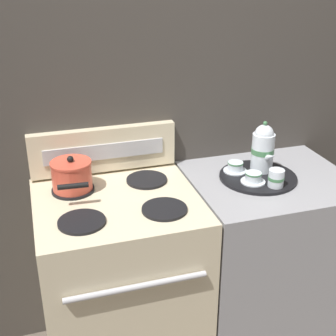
{
  "coord_description": "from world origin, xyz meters",
  "views": [
    {
      "loc": [
        -0.67,
        -1.69,
        1.83
      ],
      "look_at": [
        -0.12,
        0.08,
        0.97
      ],
      "focal_mm": 50.0,
      "sensor_mm": 36.0,
      "label": 1
    }
  ],
  "objects_px": {
    "teacup_right": "(235,167)",
    "creamer_jug": "(276,178)",
    "serving_tray": "(258,177)",
    "teacup_left": "(253,177)",
    "teapot": "(263,148)",
    "saucepan": "(72,175)",
    "stove": "(122,286)"
  },
  "relations": [
    {
      "from": "teacup_right",
      "to": "creamer_jug",
      "type": "distance_m",
      "value": 0.22
    },
    {
      "from": "serving_tray",
      "to": "creamer_jug",
      "type": "xyz_separation_m",
      "value": [
        0.02,
        -0.12,
        0.05
      ]
    },
    {
      "from": "serving_tray",
      "to": "teacup_left",
      "type": "distance_m",
      "value": 0.08
    },
    {
      "from": "teapot",
      "to": "creamer_jug",
      "type": "xyz_separation_m",
      "value": [
        -0.02,
        -0.17,
        -0.07
      ]
    },
    {
      "from": "creamer_jug",
      "to": "teapot",
      "type": "bearing_deg",
      "value": 83.97
    },
    {
      "from": "teacup_left",
      "to": "serving_tray",
      "type": "bearing_deg",
      "value": 45.88
    },
    {
      "from": "creamer_jug",
      "to": "teacup_right",
      "type": "bearing_deg",
      "value": 118.47
    },
    {
      "from": "teacup_left",
      "to": "teacup_right",
      "type": "xyz_separation_m",
      "value": [
        -0.03,
        0.13,
        0.0
      ]
    },
    {
      "from": "serving_tray",
      "to": "teacup_right",
      "type": "height_order",
      "value": "teacup_right"
    },
    {
      "from": "saucepan",
      "to": "teacup_right",
      "type": "relative_size",
      "value": 2.27
    },
    {
      "from": "stove",
      "to": "teapot",
      "type": "distance_m",
      "value": 0.9
    },
    {
      "from": "saucepan",
      "to": "teacup_left",
      "type": "relative_size",
      "value": 2.27
    },
    {
      "from": "serving_tray",
      "to": "teacup_right",
      "type": "xyz_separation_m",
      "value": [
        -0.08,
        0.07,
        0.03
      ]
    },
    {
      "from": "saucepan",
      "to": "serving_tray",
      "type": "distance_m",
      "value": 0.83
    },
    {
      "from": "stove",
      "to": "saucepan",
      "type": "bearing_deg",
      "value": 140.15
    },
    {
      "from": "serving_tray",
      "to": "creamer_jug",
      "type": "distance_m",
      "value": 0.13
    },
    {
      "from": "saucepan",
      "to": "creamer_jug",
      "type": "distance_m",
      "value": 0.88
    },
    {
      "from": "teapot",
      "to": "creamer_jug",
      "type": "distance_m",
      "value": 0.18
    },
    {
      "from": "teacup_right",
      "to": "creamer_jug",
      "type": "bearing_deg",
      "value": -61.53
    },
    {
      "from": "teapot",
      "to": "teacup_right",
      "type": "bearing_deg",
      "value": 168.47
    },
    {
      "from": "creamer_jug",
      "to": "saucepan",
      "type": "bearing_deg",
      "value": 164.21
    },
    {
      "from": "teapot",
      "to": "teacup_right",
      "type": "relative_size",
      "value": 2.2
    },
    {
      "from": "teacup_left",
      "to": "creamer_jug",
      "type": "distance_m",
      "value": 0.1
    },
    {
      "from": "saucepan",
      "to": "creamer_jug",
      "type": "xyz_separation_m",
      "value": [
        0.84,
        -0.24,
        -0.02
      ]
    },
    {
      "from": "creamer_jug",
      "to": "stove",
      "type": "bearing_deg",
      "value": 171.53
    },
    {
      "from": "saucepan",
      "to": "teapot",
      "type": "height_order",
      "value": "teapot"
    },
    {
      "from": "teacup_left",
      "to": "creamer_jug",
      "type": "relative_size",
      "value": 1.41
    },
    {
      "from": "saucepan",
      "to": "serving_tray",
      "type": "bearing_deg",
      "value": -8.34
    },
    {
      "from": "serving_tray",
      "to": "teapot",
      "type": "relative_size",
      "value": 1.46
    },
    {
      "from": "teapot",
      "to": "teacup_left",
      "type": "relative_size",
      "value": 2.2
    },
    {
      "from": "serving_tray",
      "to": "teacup_left",
      "type": "xyz_separation_m",
      "value": [
        -0.05,
        -0.05,
        0.03
      ]
    },
    {
      "from": "stove",
      "to": "creamer_jug",
      "type": "height_order",
      "value": "creamer_jug"
    }
  ]
}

